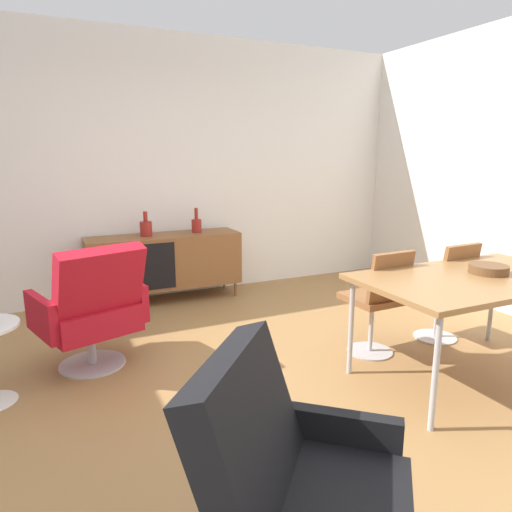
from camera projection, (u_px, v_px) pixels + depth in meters
ground_plane at (229, 406)px, 2.89m from camera, size 8.32×8.32×0.00m
wall_back at (137, 169)px, 4.89m from camera, size 6.80×0.12×2.80m
sideboard at (165, 261)px, 4.91m from camera, size 1.60×0.45×0.72m
vase_cobalt at (146, 228)px, 4.75m from camera, size 0.12×0.12×0.26m
vase_sculptural_dark at (197, 225)px, 4.98m from camera, size 0.11×0.11×0.27m
dining_table at (474, 282)px, 3.13m from camera, size 1.60×0.90×0.74m
wooden_bowl_on_table at (488, 269)px, 3.18m from camera, size 0.26×0.26×0.06m
dining_chair_back_left at (378, 298)px, 3.53m from camera, size 0.42×0.44×0.86m
dining_chair_back_right at (445, 287)px, 3.82m from camera, size 0.42×0.44×0.86m
lounge_chair_red at (92, 308)px, 3.31m from camera, size 0.84×0.81×0.95m
armchair_black_shell at (299, 500)px, 1.46m from camera, size 0.91×0.91×0.95m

